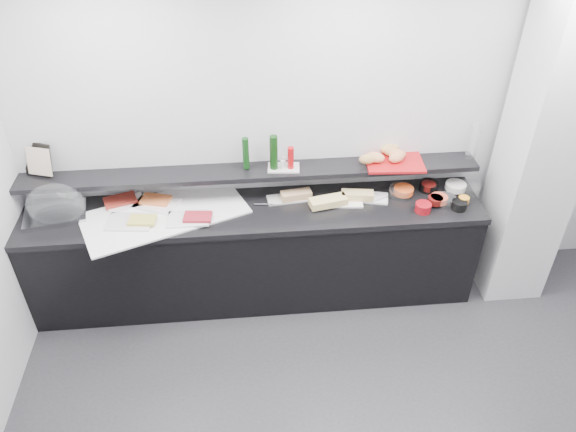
{
  "coord_description": "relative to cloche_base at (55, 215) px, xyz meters",
  "views": [
    {
      "loc": [
        -0.76,
        -1.86,
        3.49
      ],
      "look_at": [
        -0.45,
        1.45,
        1.0
      ],
      "focal_mm": 35.0,
      "sensor_mm": 36.0,
      "label": 1
    }
  ],
  "objects": [
    {
      "name": "back_wall",
      "position": [
        2.22,
        0.26,
        0.43
      ],
      "size": [
        5.0,
        0.02,
        2.7
      ],
      "primitive_type": "cube",
      "color": "silver",
      "rests_on": "ground"
    },
    {
      "name": "ceiling",
      "position": [
        2.22,
        -1.74,
        1.78
      ],
      "size": [
        5.0,
        5.0,
        0.0
      ],
      "primitive_type": "plane",
      "color": "white",
      "rests_on": "back_wall"
    },
    {
      "name": "column",
      "position": [
        3.72,
        -0.09,
        0.43
      ],
      "size": [
        0.5,
        0.5,
        2.7
      ],
      "primitive_type": "cube",
      "color": "silver",
      "rests_on": "ground"
    },
    {
      "name": "buffet_cabinet",
      "position": [
        1.52,
        -0.04,
        -0.5
      ],
      "size": [
        3.6,
        0.6,
        0.85
      ],
      "primitive_type": "cube",
      "color": "black",
      "rests_on": "ground"
    },
    {
      "name": "counter_top",
      "position": [
        1.52,
        -0.04,
        -0.05
      ],
      "size": [
        3.62,
        0.62,
        0.05
      ],
      "primitive_type": "cube",
      "color": "black",
      "rests_on": "buffet_cabinet"
    },
    {
      "name": "wall_shelf",
      "position": [
        1.52,
        0.14,
        0.21
      ],
      "size": [
        3.6,
        0.25,
        0.04
      ],
      "primitive_type": "cube",
      "color": "black",
      "rests_on": "back_wall"
    },
    {
      "name": "cloche_base",
      "position": [
        0.0,
        0.0,
        0.0
      ],
      "size": [
        0.5,
        0.38,
        0.04
      ],
      "primitive_type": "cube",
      "rotation": [
        0.0,
        0.0,
        0.18
      ],
      "color": "#ADAFB4",
      "rests_on": "counter_top"
    },
    {
      "name": "cloche_dome",
      "position": [
        0.03,
        -0.02,
        0.11
      ],
      "size": [
        0.45,
        0.31,
        0.34
      ],
      "primitive_type": "ellipsoid",
      "rotation": [
        0.0,
        0.0,
        -0.04
      ],
      "color": "white",
      "rests_on": "cloche_base"
    },
    {
      "name": "linen_runner",
      "position": [
        0.83,
        -0.05,
        -0.01
      ],
      "size": [
        1.36,
        1.0,
        0.01
      ],
      "primitive_type": "cube",
      "rotation": [
        0.0,
        0.0,
        0.38
      ],
      "color": "white",
      "rests_on": "counter_top"
    },
    {
      "name": "platter_meat_a",
      "position": [
        0.52,
        0.1,
        0.0
      ],
      "size": [
        0.34,
        0.29,
        0.01
      ],
      "primitive_type": "cube",
      "rotation": [
        0.0,
        0.0,
        0.38
      ],
      "color": "white",
      "rests_on": "linen_runner"
    },
    {
      "name": "food_meat_a",
      "position": [
        0.47,
        0.12,
        0.02
      ],
      "size": [
        0.28,
        0.23,
        0.02
      ],
      "primitive_type": "cube",
      "rotation": [
        0.0,
        0.0,
        0.33
      ],
      "color": "maroon",
      "rests_on": "platter_meat_a"
    },
    {
      "name": "platter_salmon",
      "position": [
        0.76,
        0.07,
        0.0
      ],
      "size": [
        0.39,
        0.33,
        0.01
      ],
      "primitive_type": "cube",
      "rotation": [
        0.0,
        0.0,
        -0.4
      ],
      "color": "white",
      "rests_on": "linen_runner"
    },
    {
      "name": "food_salmon",
      "position": [
        0.75,
        0.1,
        0.02
      ],
      "size": [
        0.25,
        0.2,
        0.02
      ],
      "primitive_type": "cube",
      "rotation": [
        0.0,
        0.0,
        -0.27
      ],
      "color": "orange",
      "rests_on": "platter_salmon"
    },
    {
      "name": "platter_cheese",
      "position": [
        0.58,
        -0.15,
        0.0
      ],
      "size": [
        0.36,
        0.26,
        0.01
      ],
      "primitive_type": "cube",
      "rotation": [
        0.0,
        0.0,
        -0.11
      ],
      "color": "silver",
      "rests_on": "linen_runner"
    },
    {
      "name": "food_cheese",
      "position": [
        0.68,
        -0.16,
        0.02
      ],
      "size": [
        0.21,
        0.15,
        0.02
      ],
      "primitive_type": "cube",
      "rotation": [
        0.0,
        0.0,
        -0.12
      ],
      "color": "#CCC14F",
      "rests_on": "platter_cheese"
    },
    {
      "name": "platter_meat_b",
      "position": [
        1.02,
        -0.15,
        0.0
      ],
      "size": [
        0.31,
        0.21,
        0.01
      ],
      "primitive_type": "cube",
      "rotation": [
        0.0,
        0.0,
        0.01
      ],
      "color": "white",
      "rests_on": "linen_runner"
    },
    {
      "name": "food_meat_b",
      "position": [
        1.09,
        -0.16,
        0.02
      ],
      "size": [
        0.22,
        0.15,
        0.02
      ],
      "primitive_type": "cube",
      "rotation": [
        0.0,
        0.0,
        -0.1
      ],
      "color": "maroon",
      "rests_on": "platter_meat_b"
    },
    {
      "name": "sandwich_plate_left",
      "position": [
        1.79,
        0.07,
        -0.01
      ],
      "size": [
        0.33,
        0.17,
        0.01
      ],
      "primitive_type": "cube",
      "rotation": [
        0.0,
        0.0,
        0.1
      ],
      "color": "silver",
      "rests_on": "counter_top"
    },
    {
      "name": "sandwich_food_left",
      "position": [
        1.86,
        0.06,
        0.02
      ],
      "size": [
        0.25,
        0.13,
        0.06
      ],
      "primitive_type": "cube",
      "rotation": [
        0.0,
        0.0,
        0.14
      ],
      "color": "tan",
      "rests_on": "sandwich_plate_left"
    },
    {
      "name": "tongs_left",
      "position": [
        1.6,
        -0.01,
        -0.0
      ],
      "size": [
        0.16,
        0.03,
        0.01
      ],
      "primitive_type": "cylinder",
      "rotation": [
        0.0,
        1.57,
        -0.1
      ],
      "color": "silver",
      "rests_on": "sandwich_plate_left"
    },
    {
      "name": "sandwich_plate_mid",
      "position": [
        2.22,
        -0.02,
        -0.01
      ],
      "size": [
        0.35,
        0.17,
        0.01
      ],
      "primitive_type": "cube",
      "rotation": [
        0.0,
        0.0,
        -0.1
      ],
      "color": "white",
      "rests_on": "counter_top"
    },
    {
      "name": "sandwich_food_mid",
      "position": [
        2.1,
        -0.06,
        0.02
      ],
      "size": [
        0.31,
        0.17,
        0.06
      ],
      "primitive_type": "cube",
      "rotation": [
        0.0,
        0.0,
        0.2
      ],
      "color": "#E3C777",
      "rests_on": "sandwich_plate_mid"
    },
    {
      "name": "tongs_mid",
      "position": [
        2.06,
        -0.09,
        -0.0
      ],
      "size": [
        0.15,
        0.07,
        0.01
      ],
      "primitive_type": "cylinder",
      "rotation": [
        0.0,
        1.57,
        0.4
      ],
      "color": "silver",
      "rests_on": "sandwich_plate_mid"
    },
    {
      "name": "sandwich_plate_right",
      "position": [
        2.42,
        0.03,
        -0.01
      ],
      "size": [
        0.39,
        0.24,
        0.01
      ],
      "primitive_type": "cube",
      "rotation": [
        0.0,
        0.0,
        -0.25
      ],
      "color": "white",
      "rests_on": "counter_top"
    },
    {
      "name": "sandwich_food_right",
      "position": [
        2.35,
        0.01,
        0.02
      ],
      "size": [
        0.27,
        0.13,
        0.06
      ],
      "primitive_type": "cube",
      "rotation": [
        0.0,
        0.0,
        -0.15
      ],
      "color": "#D5B870",
      "rests_on": "sandwich_plate_right"
    },
    {
      "name": "tongs_right",
      "position": [
        2.53,
        -0.03,
        -0.0
      ],
      "size": [
        0.15,
        0.07,
        0.01
      ],
      "primitive_type": "cylinder",
      "rotation": [
        0.0,
        1.57,
        0.43
      ],
      "color": "silver",
      "rests_on": "sandwich_plate_right"
    },
    {
      "name": "bowl_glass_fruit",
      "position": [
        2.71,
        0.04,
        0.02
      ],
      "size": [
        0.21,
        0.21,
        0.07
      ],
      "primitive_type": "cylinder",
      "rotation": [
        0.0,
        0.0,
        -0.21
      ],
      "color": "white",
      "rests_on": "counter_top"
    },
    {
      "name": "fill_glass_fruit",
      "position": [
        2.73,
        0.04,
        0.03
      ],
      "size": [
        0.21,
        0.21,
        0.05
      ],
      "primitive_type": "cylinder",
      "rotation": [
        0.0,
        0.0,
        0.38
      ],
      "color": "#F05A20",
      "rests_on": "bowl_glass_fruit"
    },
    {
      "name": "bowl_black_jam",
      "position": [
        2.96,
        0.1,
        0.02
      ],
      "size": [
        0.18,
        0.18,
        0.07
      ],
      "primitive_type": "cylinder",
      "rotation": [
        0.0,
        0.0,
        0.22
      ],
      "color": "black",
      "rests_on": "counter_top"
    },
    {
      "name": "fill_black_jam",
      "position": [
        2.95,
        0.08,
        0.03
      ],
      "size": [
        0.14,
        0.14,
        0.05
      ],
      "primitive_type": "cylinder",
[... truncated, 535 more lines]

